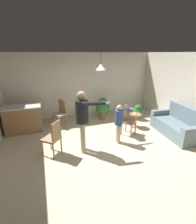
# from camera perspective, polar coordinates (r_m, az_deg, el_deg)

# --- Properties ---
(ground) EXTENTS (7.68, 7.68, 0.00)m
(ground) POSITION_cam_1_polar(r_m,az_deg,el_deg) (4.98, 4.44, -12.80)
(ground) COLOR beige
(wall_back) EXTENTS (6.40, 0.10, 2.70)m
(wall_back) POSITION_cam_1_polar(r_m,az_deg,el_deg) (7.36, -5.32, 9.29)
(wall_back) COLOR silver
(wall_back) RESTS_ON ground
(couch_floral) EXTENTS (1.00, 1.87, 1.00)m
(couch_floral) POSITION_cam_1_polar(r_m,az_deg,el_deg) (6.29, 25.56, -4.16)
(couch_floral) COLOR slate
(couch_floral) RESTS_ON ground
(kitchen_counter) EXTENTS (1.26, 0.66, 0.95)m
(kitchen_counter) POSITION_cam_1_polar(r_m,az_deg,el_deg) (6.39, -24.38, -2.20)
(kitchen_counter) COLOR olive
(kitchen_counter) RESTS_ON ground
(side_table_by_couch) EXTENTS (0.44, 0.44, 0.52)m
(side_table_by_couch) POSITION_cam_1_polar(r_m,az_deg,el_deg) (6.40, 12.72, -2.28)
(side_table_by_couch) COLOR #99754C
(side_table_by_couch) RESTS_ON ground
(person_adult) EXTENTS (0.82, 0.60, 1.76)m
(person_adult) POSITION_cam_1_polar(r_m,az_deg,el_deg) (4.46, -5.34, -1.16)
(person_adult) COLOR tan
(person_adult) RESTS_ON ground
(person_child) EXTENTS (0.64, 0.36, 1.23)m
(person_child) POSITION_cam_1_polar(r_m,az_deg,el_deg) (5.04, 7.27, -2.67)
(person_child) COLOR tan
(person_child) RESTS_ON ground
(dining_chair_by_counter) EXTENTS (0.59, 0.59, 1.00)m
(dining_chair_by_counter) POSITION_cam_1_polar(r_m,az_deg,el_deg) (4.64, -15.18, -8.30)
(dining_chair_by_counter) COLOR #99754C
(dining_chair_by_counter) RESTS_ON ground
(dining_chair_near_wall) EXTENTS (0.59, 0.59, 1.00)m
(dining_chair_near_wall) POSITION_cam_1_polar(r_m,az_deg,el_deg) (6.47, -12.75, 0.02)
(dining_chair_near_wall) COLOR #99754C
(dining_chair_near_wall) RESTS_ON ground
(dining_chair_centre_back) EXTENTS (0.59, 0.59, 1.00)m
(dining_chair_centre_back) POSITION_cam_1_polar(r_m,az_deg,el_deg) (5.72, 9.95, -2.43)
(dining_chair_centre_back) COLOR #99754C
(dining_chair_centre_back) RESTS_ON ground
(potted_plant_corner) EXTENTS (0.59, 0.59, 0.91)m
(potted_plant_corner) POSITION_cam_1_polar(r_m,az_deg,el_deg) (6.97, 1.66, 1.58)
(potted_plant_corner) COLOR brown
(potted_plant_corner) RESTS_ON ground
(potted_plant_by_wall) EXTENTS (0.42, 0.42, 0.64)m
(potted_plant_by_wall) POSITION_cam_1_polar(r_m,az_deg,el_deg) (7.15, 13.52, 0.24)
(potted_plant_by_wall) COLOR brown
(potted_plant_by_wall) RESTS_ON ground
(spare_remote_on_table) EXTENTS (0.08, 0.13, 0.04)m
(spare_remote_on_table) POSITION_cam_1_polar(r_m,az_deg,el_deg) (6.33, 12.48, -0.45)
(spare_remote_on_table) COLOR white
(spare_remote_on_table) RESTS_ON side_table_by_couch
(ceiling_light_pendant) EXTENTS (0.32, 0.32, 0.55)m
(ceiling_light_pendant) POSITION_cam_1_polar(r_m,az_deg,el_deg) (5.50, 0.98, 15.32)
(ceiling_light_pendant) COLOR silver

